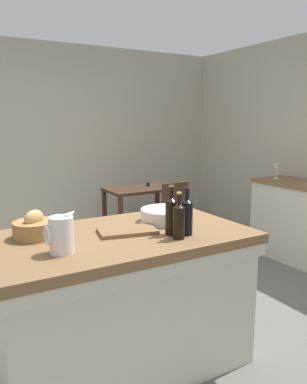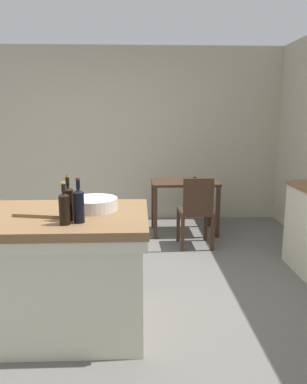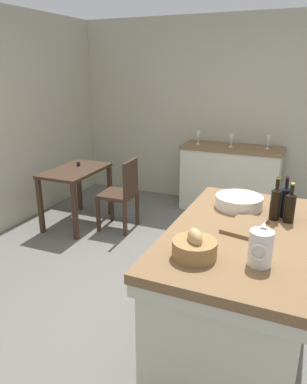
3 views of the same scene
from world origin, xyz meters
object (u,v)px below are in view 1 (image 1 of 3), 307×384
Objects in this scene: wine_bottle_dark at (186,216)px; wine_glass_middle at (277,168)px; wash_bowl at (166,215)px; wine_bottle_green at (179,220)px; wine_bottle_amber at (171,215)px; island_table at (122,296)px; wooden_chair at (169,215)px; cutting_board at (127,231)px; writing_desk at (140,196)px; pitcher at (61,235)px; bread_basket at (35,228)px.

wine_glass_middle is (2.23, 1.32, 0.02)m from wine_bottle_dark.
wash_bowl is 0.41m from wine_bottle_green.
wash_bowl is at bearing -155.47° from wine_glass_middle.
wine_bottle_green is (-0.01, -0.10, -0.01)m from wine_bottle_amber.
island_table is 2.85m from wine_glass_middle.
wine_bottle_dark is at bearing -119.66° from wooden_chair.
island_table is 0.43m from cutting_board.
wine_bottle_amber is at bearing -113.95° from writing_desk.
wine_bottle_dark reaches higher than wooden_chair.
cutting_board is at bearing 143.44° from wine_bottle_amber.
wine_bottle_amber is (0.22, -0.16, 0.11)m from cutting_board.
island_table is 0.62m from wash_bowl.
wine_bottle_amber is at bearing -0.14° from pitcher.
wooden_chair is at bearing 59.02° from wine_bottle_green.
wine_bottle_green is (0.21, -0.26, 0.10)m from cutting_board.
cutting_board is at bearing -156.44° from wine_glass_middle.
wine_bottle_green is (-1.11, -2.57, 0.41)m from writing_desk.
writing_desk is at bearing 54.15° from pitcher.
writing_desk is at bearing 66.05° from wine_bottle_amber.
wine_bottle_green is (-0.14, -0.37, 0.07)m from wash_bowl.
wine_bottle_green is (0.74, -0.45, 0.05)m from bread_basket.
wine_glass_middle is at bearing 22.89° from pitcher.
island_table is 1.77× the size of writing_desk.
wooden_chair is 3.14× the size of wine_bottle_green.
bread_basket is at bearing 154.84° from wine_bottle_amber.
pitcher is 0.77m from wine_bottle_dark.
wine_bottle_green reaches higher than pitcher.
wine_bottle_amber is (0.75, -0.35, 0.07)m from bread_basket.
wooden_chair is 1.40m from wine_glass_middle.
cutting_board is at bearing 19.11° from pitcher.
wine_bottle_dark is 0.09m from wine_bottle_amber.
bread_basket reaches higher than island_table.
wine_bottle_amber reaches higher than cutting_board.
bread_basket is 0.90× the size of wine_bottle_green.
bread_basket reaches higher than wash_bowl.
cutting_board is at bearing 143.50° from wine_bottle_dark.
wine_bottle_dark is at bearing -100.32° from wash_bowl.
wine_glass_middle is at bearing 30.65° from wine_bottle_dark.
wine_glass_middle is (2.52, 1.10, 0.13)m from cutting_board.
wine_bottle_dark reaches higher than wine_glass_middle.
writing_desk is 2.68m from cutting_board.
wine_bottle_dark is (0.34, -0.22, 0.54)m from island_table.
pitcher is 0.50m from cutting_board.
wash_bowl is at bearing -123.04° from wooden_chair.
wooden_chair is 1.95m from wash_bowl.
wine_glass_middle is at bearing -27.70° from wooden_chair.
pitcher is at bearing 175.69° from wine_bottle_dark.
wooden_chair is at bearing 57.90° from wine_bottle_amber.
wooden_chair is at bearing 152.30° from wine_glass_middle.
wine_bottle_amber is (0.69, -0.00, 0.02)m from pitcher.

